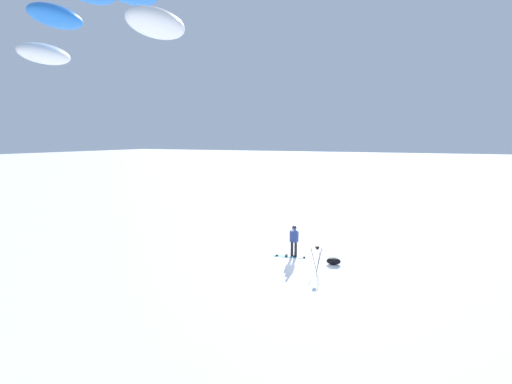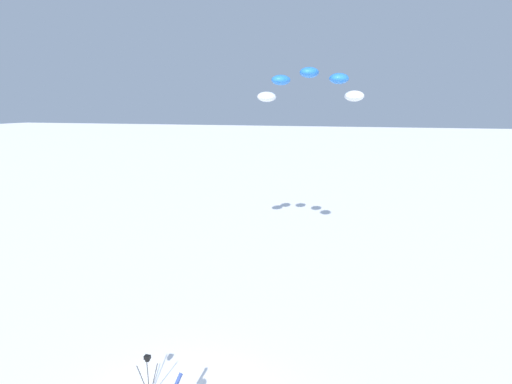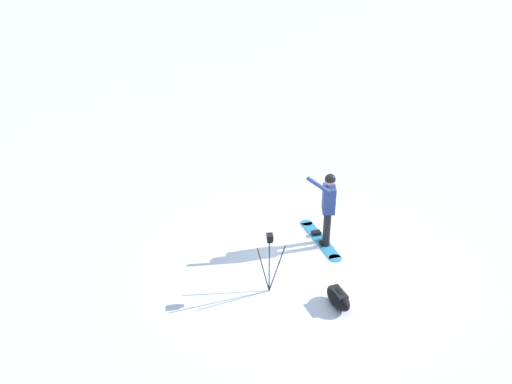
% 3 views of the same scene
% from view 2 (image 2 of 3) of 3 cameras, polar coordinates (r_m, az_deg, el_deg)
% --- Properties ---
extents(traction_kite, '(1.77, 4.74, 1.42)m').
position_cam_2_polar(traction_kite, '(18.00, 7.41, 14.61)').
color(traction_kite, white).
extents(camera_tripod, '(0.55, 0.53, 1.29)m').
position_cam_2_polar(camera_tripod, '(12.32, -14.86, -22.60)').
color(camera_tripod, '#262628').
rests_on(camera_tripod, ground_plane).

